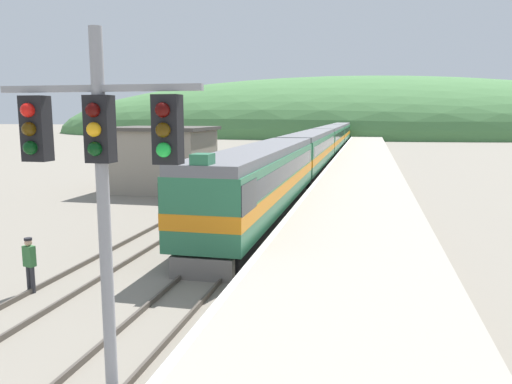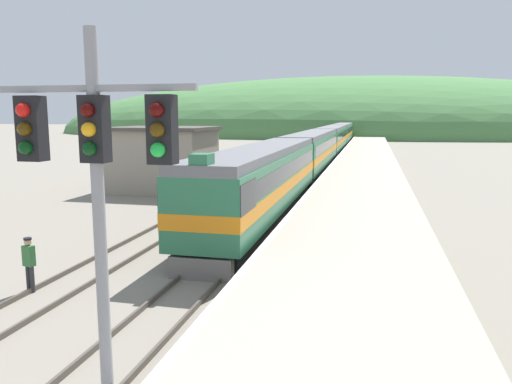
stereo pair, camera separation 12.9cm
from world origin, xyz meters
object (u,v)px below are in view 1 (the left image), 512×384
object	(u,v)px
express_train_lead_car	(261,181)
signal_mast_main	(101,173)
carriage_third	(330,139)
carriage_fourth	(340,133)
carriage_fifth	(346,129)
track_worker	(30,262)
carriage_second	(311,151)

from	to	relation	value
express_train_lead_car	signal_mast_main	distance (m)	18.16
express_train_lead_car	signal_mast_main	size ratio (longest dim) A/B	2.93
carriage_third	carriage_fourth	distance (m)	23.56
carriage_fourth	carriage_fifth	distance (m)	23.56
carriage_third	track_worker	xyz separation A→B (m)	(-4.79, -57.80, -1.11)
carriage_second	carriage_fifth	xyz separation A→B (m)	(0.00, 70.67, 0.00)
express_train_lead_car	track_worker	world-z (taller)	express_train_lead_car
carriage_second	signal_mast_main	size ratio (longest dim) A/B	3.34
carriage_second	track_worker	size ratio (longest dim) A/B	13.00
carriage_second	express_train_lead_car	bearing A→B (deg)	-90.00
carriage_third	signal_mast_main	world-z (taller)	signal_mast_main
express_train_lead_car	carriage_fifth	size ratio (longest dim) A/B	0.88
carriage_second	carriage_third	distance (m)	23.56
express_train_lead_car	carriage_fifth	xyz separation A→B (m)	(0.00, 93.07, -0.01)
carriage_fifth	track_worker	bearing A→B (deg)	-92.62
carriage_second	carriage_fifth	distance (m)	70.67
carriage_fourth	carriage_fifth	size ratio (longest dim) A/B	1.00
express_train_lead_car	carriage_fourth	xyz separation A→B (m)	(0.00, 69.51, -0.01)
carriage_fifth	signal_mast_main	world-z (taller)	signal_mast_main
express_train_lead_car	carriage_second	xyz separation A→B (m)	(0.00, 22.40, -0.01)
carriage_second	track_worker	bearing A→B (deg)	-97.97
carriage_second	carriage_fourth	xyz separation A→B (m)	(0.00, 47.11, 0.00)
signal_mast_main	express_train_lead_car	bearing A→B (deg)	94.25
carriage_fourth	track_worker	xyz separation A→B (m)	(-4.79, -81.36, -1.11)
express_train_lead_car	track_worker	size ratio (longest dim) A/B	11.40
carriage_third	carriage_fourth	xyz separation A→B (m)	(0.00, 23.56, 0.00)
carriage_fourth	carriage_fifth	bearing A→B (deg)	90.00
carriage_second	carriage_fifth	bearing A→B (deg)	90.00
carriage_fifth	track_worker	xyz separation A→B (m)	(-4.79, -104.91, -1.11)
carriage_fifth	track_worker	distance (m)	105.03
express_train_lead_car	carriage_second	distance (m)	22.40
signal_mast_main	track_worker	distance (m)	9.37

